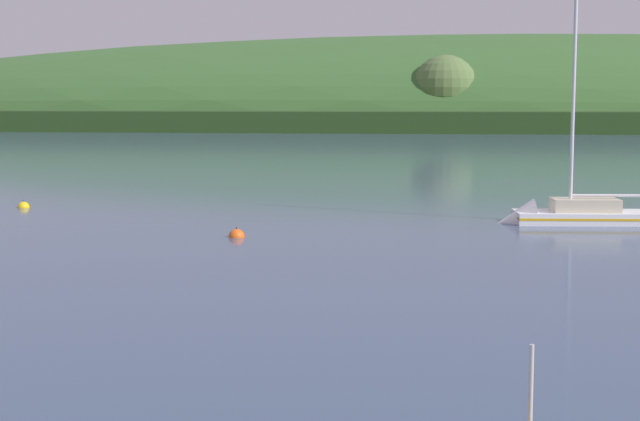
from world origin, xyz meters
name	(u,v)px	position (x,y,z in m)	size (l,w,h in m)	color
far_shoreline_hill	(488,124)	(1.06, 231.28, 0.19)	(467.73, 127.06, 41.58)	#27431B
sailboat_outer_reach	(568,220)	(4.91, 49.20, 0.14)	(7.92, 3.42, 13.17)	white
mooring_buoy_foreground	(23,207)	(-23.48, 51.10, 0.00)	(0.64, 0.64, 0.72)	yellow
mooring_buoy_far_upstream	(236,237)	(-9.26, 42.04, 0.00)	(0.69, 0.69, 0.77)	#EA5B19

